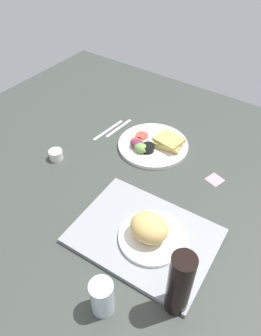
# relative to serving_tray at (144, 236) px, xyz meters

# --- Properties ---
(ground_plane) EXTENTS (1.90, 1.50, 0.03)m
(ground_plane) POSITION_rel_serving_tray_xyz_m (0.18, -0.24, -0.02)
(ground_plane) COLOR #383D38
(serving_tray) EXTENTS (0.47, 0.35, 0.02)m
(serving_tray) POSITION_rel_serving_tray_xyz_m (0.00, 0.00, 0.00)
(serving_tray) COLOR gray
(serving_tray) RESTS_ON ground_plane
(bread_plate_near) EXTENTS (0.21, 0.21, 0.10)m
(bread_plate_near) POSITION_rel_serving_tray_xyz_m (-0.02, 0.00, 0.05)
(bread_plate_near) COLOR white
(bread_plate_near) RESTS_ON serving_tray
(plate_with_salad) EXTENTS (0.30, 0.30, 0.05)m
(plate_with_salad) POSITION_rel_serving_tray_xyz_m (0.22, -0.41, 0.01)
(plate_with_salad) COLOR white
(plate_with_salad) RESTS_ON ground_plane
(drinking_glass) EXTENTS (0.06, 0.06, 0.12)m
(drinking_glass) POSITION_rel_serving_tray_xyz_m (-0.03, 0.26, 0.05)
(drinking_glass) COLOR silver
(drinking_glass) RESTS_ON ground_plane
(soda_bottle) EXTENTS (0.06, 0.06, 0.23)m
(soda_bottle) POSITION_rel_serving_tray_xyz_m (-0.19, 0.14, 0.11)
(soda_bottle) COLOR black
(soda_bottle) RESTS_ON ground_plane
(espresso_cup) EXTENTS (0.06, 0.06, 0.04)m
(espresso_cup) POSITION_rel_serving_tray_xyz_m (0.51, -0.12, 0.01)
(espresso_cup) COLOR silver
(espresso_cup) RESTS_ON ground_plane
(fork) EXTENTS (0.03, 0.17, 0.01)m
(fork) POSITION_rel_serving_tray_xyz_m (0.43, -0.43, -0.01)
(fork) COLOR #B7B7BC
(fork) RESTS_ON ground_plane
(knife) EXTENTS (0.03, 0.19, 0.01)m
(knife) POSITION_rel_serving_tray_xyz_m (0.46, -0.39, -0.01)
(knife) COLOR #B7B7BC
(knife) RESTS_ON ground_plane
(sticky_note) EXTENTS (0.07, 0.07, 0.00)m
(sticky_note) POSITION_rel_serving_tray_xyz_m (-0.08, -0.38, -0.01)
(sticky_note) COLOR pink
(sticky_note) RESTS_ON ground_plane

